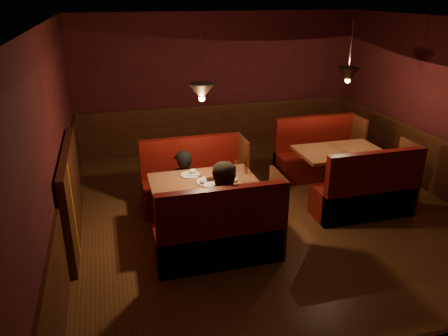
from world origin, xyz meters
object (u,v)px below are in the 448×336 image
object	(u,v)px
main_bench_far	(194,185)
second_bench_near	(367,195)
main_table	(205,192)
diner_a	(183,173)
second_table	(339,162)
second_bench_far	(317,157)
diner_b	(228,198)
main_bench_near	(221,237)

from	to	relation	value
main_bench_far	second_bench_near	world-z (taller)	second_bench_near
main_table	diner_a	distance (m)	0.60
second_table	second_bench_near	distance (m)	0.88
main_table	second_bench_near	xyz separation A→B (m)	(2.50, -0.23, -0.26)
second_table	second_bench_far	bearing A→B (deg)	87.80
diner_b	main_bench_near	bearing A→B (deg)	-128.88
main_table	second_table	world-z (taller)	main_table
second_bench_far	main_bench_near	bearing A→B (deg)	-136.97
diner_a	second_bench_near	bearing A→B (deg)	159.13
second_bench_near	diner_a	xyz separation A→B (m)	(-2.71, 0.78, 0.35)
main_bench_near	diner_b	bearing A→B (deg)	49.42
diner_a	second_bench_far	bearing A→B (deg)	-166.15
main_table	main_bench_near	bearing A→B (deg)	-88.83
second_bench_far	diner_a	size ratio (longest dim) A/B	1.11
main_table	main_bench_far	world-z (taller)	main_bench_far
main_table	second_table	size ratio (longest dim) A/B	1.05
main_table	second_bench_near	size ratio (longest dim) A/B	0.95
second_table	diner_a	size ratio (longest dim) A/B	1.00
main_bench_far	second_table	world-z (taller)	main_bench_far
second_bench_near	diner_b	distance (m)	2.44
diner_a	diner_b	bearing A→B (deg)	101.18
main_table	second_table	distance (m)	2.54
main_table	second_bench_far	distance (m)	2.91
second_table	main_bench_far	bearing A→B (deg)	174.70
second_table	diner_b	xyz separation A→B (m)	(-2.32, -1.32, 0.23)
second_bench_near	diner_a	bearing A→B (deg)	163.96
second_table	diner_b	bearing A→B (deg)	-150.39
main_table	second_bench_near	distance (m)	2.52
main_bench_far	second_bench_far	bearing A→B (deg)	14.06
main_bench_near	second_bench_far	size ratio (longest dim) A/B	1.05
main_table	second_table	xyz separation A→B (m)	(2.46, 0.62, -0.02)
main_bench_near	diner_b	size ratio (longest dim) A/B	0.99
second_table	main_table	bearing A→B (deg)	-165.93
second_bench_far	diner_b	size ratio (longest dim) A/B	0.95
diner_b	diner_a	bearing A→B (deg)	107.70
second_bench_near	diner_b	size ratio (longest dim) A/B	0.95
main_table	main_bench_near	distance (m)	0.89
second_bench_far	second_bench_near	xyz separation A→B (m)	(0.00, -1.70, 0.00)
main_bench_far	second_table	bearing A→B (deg)	-5.30
main_table	main_bench_near	size ratio (longest dim) A/B	0.91
main_bench_near	main_table	bearing A→B (deg)	91.17
main_bench_far	diner_a	size ratio (longest dim) A/B	1.16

